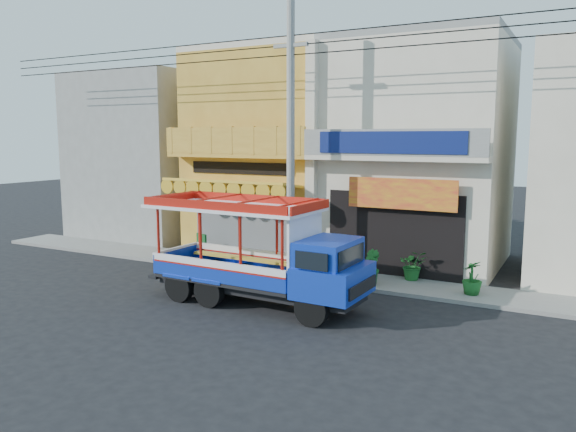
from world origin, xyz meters
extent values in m
plane|color=black|center=(0.00, 0.00, 0.00)|extent=(90.00, 90.00, 0.00)
cube|color=slate|center=(0.00, 4.00, 0.06)|extent=(30.00, 2.00, 0.12)
cube|color=#BF882A|center=(-4.00, 8.00, 4.00)|extent=(6.00, 6.00, 8.00)
cube|color=#595B5E|center=(-4.00, 4.98, 1.40)|extent=(4.20, 0.10, 2.60)
cube|color=gold|center=(-4.00, 4.25, 3.05)|extent=(5.20, 1.50, 0.31)
cube|color=#BF882A|center=(-4.00, 4.65, 4.05)|extent=(6.00, 0.70, 0.18)
cube|color=#BF882A|center=(-4.00, 4.35, 4.60)|extent=(6.00, 0.12, 0.95)
cube|color=black|center=(-4.00, 4.97, 3.55)|extent=(4.50, 0.04, 0.45)
cube|color=beige|center=(-4.00, 8.00, 8.12)|extent=(6.00, 6.00, 0.24)
cube|color=beige|center=(2.00, 8.00, 4.00)|extent=(6.00, 6.00, 8.00)
cube|color=black|center=(2.00, 4.98, 1.50)|extent=(4.60, 0.12, 2.80)
cube|color=gold|center=(2.30, 4.70, 2.90)|extent=(3.60, 0.05, 1.00)
cube|color=beige|center=(2.00, 4.65, 4.05)|extent=(6.00, 0.70, 0.18)
cube|color=gray|center=(2.00, 4.35, 4.55)|extent=(6.00, 0.12, 0.85)
cube|color=navy|center=(2.00, 4.28, 4.55)|extent=(4.80, 0.06, 0.70)
cube|color=gray|center=(2.00, 8.00, 8.12)|extent=(6.00, 6.00, 0.24)
cube|color=beige|center=(-1.00, 4.85, 4.00)|extent=(0.35, 0.30, 8.00)
cube|color=gray|center=(-11.00, 8.00, 3.80)|extent=(6.00, 6.00, 7.60)
cylinder|color=gray|center=(-1.00, 3.30, 4.50)|extent=(0.26, 0.26, 9.00)
cube|color=gray|center=(-1.00, 3.30, 7.60)|extent=(1.20, 0.12, 0.12)
cylinder|color=black|center=(0.00, 3.30, 7.30)|extent=(28.00, 0.04, 0.04)
cylinder|color=black|center=(0.00, 3.30, 7.60)|extent=(28.00, 0.04, 0.04)
cylinder|color=black|center=(0.00, 3.30, 7.90)|extent=(28.00, 0.04, 0.04)
cylinder|color=black|center=(1.69, -0.65, 0.45)|extent=(0.91, 0.28, 0.90)
cylinder|color=black|center=(1.75, 1.06, 0.45)|extent=(0.91, 0.28, 0.90)
cylinder|color=black|center=(-1.54, -0.54, 0.45)|extent=(0.91, 0.28, 0.90)
cylinder|color=black|center=(-1.48, 1.16, 0.45)|extent=(0.91, 0.28, 0.90)
cylinder|color=black|center=(-2.61, -0.51, 0.45)|extent=(0.91, 0.28, 0.90)
cylinder|color=black|center=(-2.56, 1.20, 0.45)|extent=(0.91, 0.28, 0.90)
cube|color=black|center=(-0.43, 0.27, 0.54)|extent=(6.08, 1.68, 0.25)
cube|color=#1135BE|center=(1.90, 0.20, 1.03)|extent=(1.68, 2.03, 0.81)
cube|color=#1135BE|center=(1.76, 0.20, 1.75)|extent=(1.31, 1.86, 0.67)
cube|color=black|center=(2.39, 0.18, 1.71)|extent=(0.11, 1.58, 0.49)
cube|color=black|center=(-1.17, 0.30, 0.72)|extent=(4.50, 2.12, 0.11)
cube|color=#1135BE|center=(-1.21, -0.65, 1.03)|extent=(4.44, 0.22, 0.54)
cube|color=white|center=(-1.21, -0.65, 1.27)|extent=(4.44, 0.23, 0.20)
cube|color=#1135BE|center=(-1.14, 1.25, 1.03)|extent=(4.44, 0.22, 0.54)
cube|color=white|center=(-1.14, 1.25, 1.27)|extent=(4.44, 0.23, 0.20)
cylinder|color=#B0190E|center=(-3.29, -0.57, 2.02)|extent=(0.08, 0.08, 1.44)
cylinder|color=#B0190E|center=(-3.23, 1.30, 2.02)|extent=(0.08, 0.08, 1.44)
cube|color=white|center=(1.06, 0.23, 1.73)|extent=(0.13, 1.82, 2.02)
cube|color=white|center=(-1.26, 0.30, 2.74)|extent=(5.05, 2.36, 0.09)
cube|color=#B0190E|center=(-1.26, 0.30, 2.90)|extent=(4.87, 2.26, 0.23)
cube|color=black|center=(-5.29, 4.13, 0.17)|extent=(0.59, 0.45, 0.09)
cube|color=#0B4118|center=(-5.29, 4.13, 0.64)|extent=(0.60, 0.30, 0.85)
imported|color=#1A5B21|center=(2.77, 4.68, 0.61)|extent=(1.11, 1.05, 0.98)
imported|color=#1A5B21|center=(1.74, 3.53, 0.66)|extent=(0.75, 0.77, 1.09)
imported|color=#1A5B21|center=(4.78, 3.81, 0.62)|extent=(0.77, 0.77, 1.01)
camera|label=1|loc=(7.59, -12.90, 4.72)|focal=35.00mm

